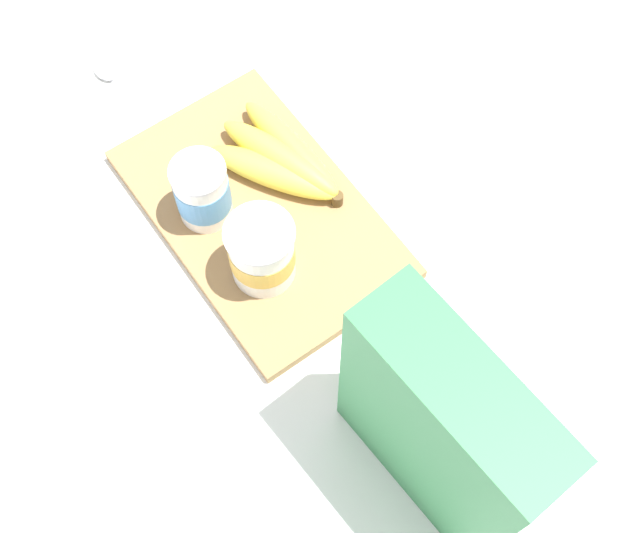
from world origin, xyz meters
TOP-DOWN VIEW (x-y plane):
  - ground_plane at (0.00, 0.00)m, footprint 2.40×2.40m
  - cutting_board at (0.00, 0.00)m, footprint 0.35×0.22m
  - cereal_box at (-0.34, 0.03)m, footprint 0.21×0.08m
  - yogurt_cup_front at (-0.07, 0.04)m, footprint 0.08×0.08m
  - yogurt_cup_back at (0.04, 0.05)m, footprint 0.06×0.06m
  - banana_bunch at (0.03, -0.05)m, footprint 0.18×0.12m
  - spoon at (0.27, 0.04)m, footprint 0.13×0.04m

SIDE VIEW (x-z plane):
  - ground_plane at x=0.00m, z-range 0.00..0.00m
  - spoon at x=0.27m, z-range 0.00..0.01m
  - cutting_board at x=0.00m, z-range 0.00..0.02m
  - banana_bunch at x=0.03m, z-range 0.01..0.05m
  - yogurt_cup_back at x=0.04m, z-range 0.02..0.10m
  - yogurt_cup_front at x=-0.07m, z-range 0.02..0.11m
  - cereal_box at x=-0.34m, z-range 0.00..0.27m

